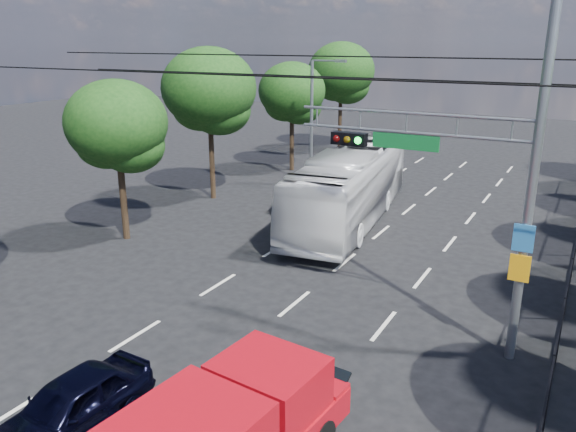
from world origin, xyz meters
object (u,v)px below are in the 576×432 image
Objects in this scene: signal_mast at (482,159)px; navy_hatchback at (71,406)px; white_van at (299,195)px; white_bus at (349,187)px.

signal_mast is 11.08m from navy_hatchback.
signal_mast is at bearing 51.81° from navy_hatchback.
navy_hatchback is 17.90m from white_van.
white_bus is 3.52m from white_van.
signal_mast is 0.79× the size of white_bus.
navy_hatchback is at bearing -84.51° from white_van.
white_bus is at bearing 129.34° from signal_mast.
white_bus reaches higher than navy_hatchback.
white_van is (-3.83, 17.49, -0.04)m from navy_hatchback.
signal_mast is 2.56× the size of white_van.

